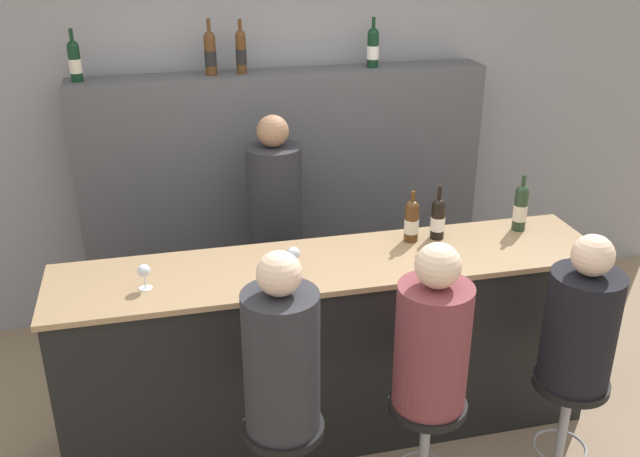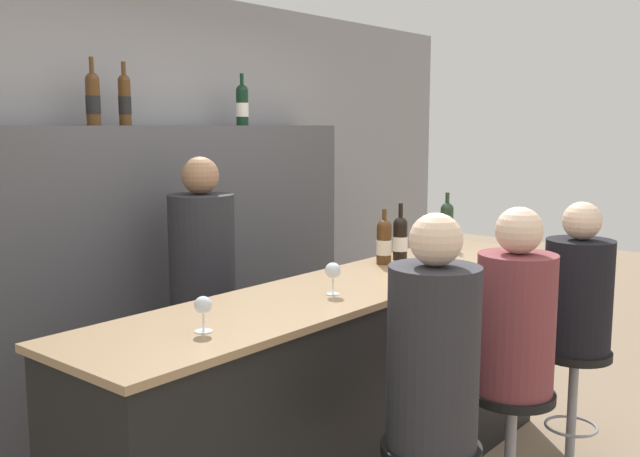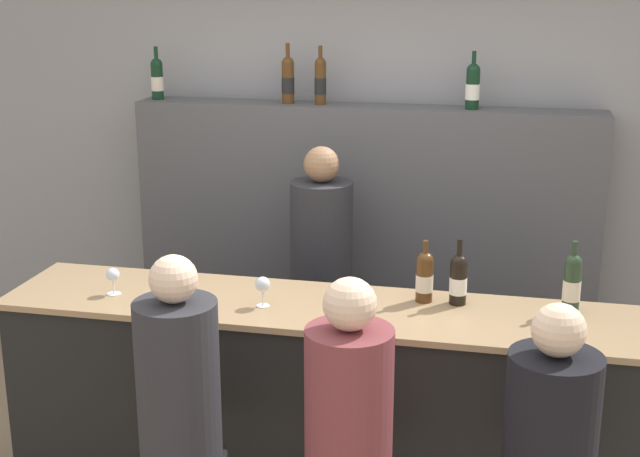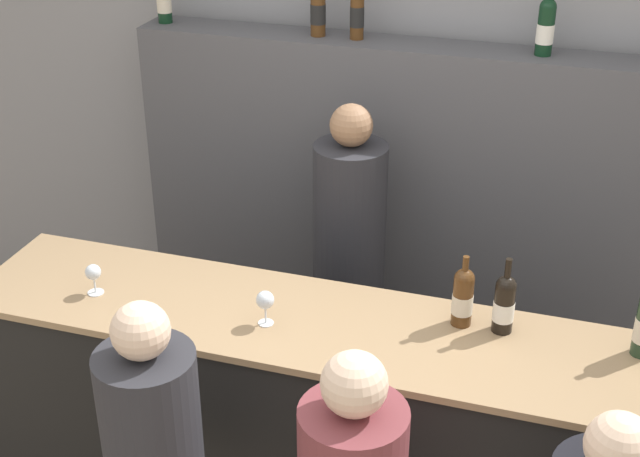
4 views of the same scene
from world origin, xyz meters
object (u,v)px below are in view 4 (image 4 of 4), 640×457
object	(u,v)px
wine_bottle_backbar_3	(546,26)
wine_glass_0	(93,273)
wine_bottle_backbar_2	(357,10)
wine_bottle_counter_0	(463,296)
wine_bottle_counter_1	(504,303)
wine_glass_1	(265,301)
guest_seated_left	(152,429)
wine_bottle_backbar_1	(318,7)
bartender	(349,277)

from	to	relation	value
wine_bottle_backbar_3	wine_glass_0	distance (m)	2.24
wine_bottle_backbar_2	wine_bottle_counter_0	bearing A→B (deg)	-57.52
wine_glass_0	wine_bottle_counter_1	bearing A→B (deg)	7.99
wine_bottle_counter_0	wine_glass_0	world-z (taller)	wine_bottle_counter_0
wine_bottle_counter_0	wine_glass_1	size ratio (longest dim) A/B	2.07
guest_seated_left	wine_glass_1	bearing A→B (deg)	73.67
wine_bottle_counter_1	wine_bottle_backbar_2	xyz separation A→B (m)	(-0.91, 1.18, 0.75)
wine_glass_1	guest_seated_left	bearing A→B (deg)	-106.33
wine_bottle_counter_0	wine_bottle_counter_1	distance (m)	0.15
wine_bottle_counter_1	wine_bottle_backbar_3	bearing A→B (deg)	91.61
wine_bottle_counter_1	wine_glass_1	bearing A→B (deg)	-165.46
wine_bottle_counter_0	wine_bottle_backbar_1	xyz separation A→B (m)	(-0.95, 1.18, 0.74)
wine_bottle_counter_0	wine_glass_0	size ratio (longest dim) A/B	2.26
wine_glass_0	wine_glass_1	size ratio (longest dim) A/B	0.92
wine_bottle_backbar_3	bartender	world-z (taller)	wine_bottle_backbar_3
wine_bottle_counter_0	bartender	world-z (taller)	bartender
wine_bottle_backbar_2	wine_bottle_backbar_3	size ratio (longest dim) A/B	1.04
wine_bottle_backbar_2	wine_glass_0	size ratio (longest dim) A/B	2.60
wine_glass_1	bartender	world-z (taller)	bartender
wine_bottle_backbar_1	bartender	size ratio (longest dim) A/B	0.21
wine_bottle_counter_1	wine_bottle_backbar_3	world-z (taller)	wine_bottle_backbar_3
wine_bottle_backbar_1	bartender	distance (m)	1.31
wine_bottle_backbar_1	guest_seated_left	bearing A→B (deg)	-88.40
wine_bottle_backbar_2	wine_glass_1	world-z (taller)	wine_bottle_backbar_2
wine_glass_1	guest_seated_left	distance (m)	0.66
wine_bottle_backbar_3	wine_bottle_counter_0	bearing A→B (deg)	-95.86
wine_bottle_backbar_2	wine_bottle_backbar_3	distance (m)	0.87
wine_bottle_counter_1	bartender	distance (m)	1.15
wine_bottle_backbar_1	guest_seated_left	size ratio (longest dim) A/B	0.41
wine_glass_0	wine_glass_1	bearing A→B (deg)	-0.00
wine_bottle_counter_0	wine_glass_0	xyz separation A→B (m)	(-1.45, -0.22, -0.03)
wine_bottle_backbar_2	wine_glass_0	world-z (taller)	wine_bottle_backbar_2
wine_bottle_backbar_1	wine_bottle_backbar_3	bearing A→B (deg)	0.00
wine_bottle_counter_1	wine_glass_1	distance (m)	0.89
wine_bottle_backbar_1	wine_bottle_backbar_2	distance (m)	0.19
wine_bottle_counter_0	guest_seated_left	world-z (taller)	guest_seated_left
wine_bottle_counter_0	wine_glass_1	xyz separation A→B (m)	(-0.71, -0.22, -0.02)
wine_glass_1	guest_seated_left	world-z (taller)	guest_seated_left
wine_bottle_backbar_1	wine_bottle_backbar_2	world-z (taller)	wine_bottle_backbar_1
wine_bottle_backbar_3	guest_seated_left	bearing A→B (deg)	-116.61
wine_bottle_counter_1	wine_bottle_backbar_3	size ratio (longest dim) A/B	0.96
guest_seated_left	wine_glass_0	bearing A→B (deg)	132.20
wine_glass_1	bartender	distance (m)	1.03
wine_bottle_backbar_2	bartender	xyz separation A→B (m)	(0.11, -0.47, -1.18)
bartender	wine_glass_1	bearing A→B (deg)	-94.20
wine_bottle_counter_1	guest_seated_left	xyz separation A→B (m)	(-1.04, -0.84, -0.19)
wine_bottle_backbar_1	wine_glass_1	xyz separation A→B (m)	(0.24, -1.41, -0.76)
wine_bottle_backbar_1	wine_glass_1	bearing A→B (deg)	-80.49
wine_bottle_counter_0	bartender	distance (m)	1.05
wine_glass_0	wine_bottle_counter_0	bearing A→B (deg)	8.83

